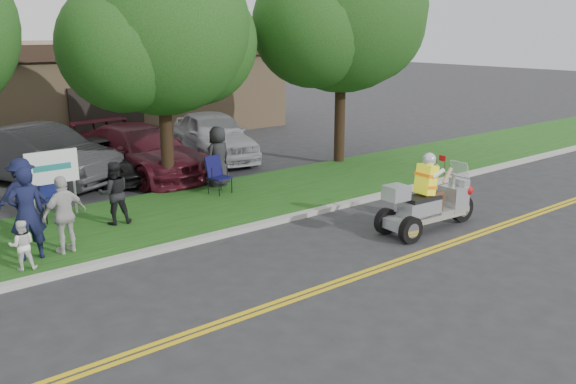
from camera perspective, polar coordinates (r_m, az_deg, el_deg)
ground at (r=11.91m, az=3.48°, el=-7.59°), size 120.00×120.00×0.00m
centerline_near at (r=11.52m, az=5.44°, el=-8.41°), size 60.00×0.10×0.01m
centerline_far at (r=11.62m, az=4.89°, el=-8.17°), size 60.00×0.10×0.01m
curb at (r=14.14m, az=-4.87°, el=-3.63°), size 60.00×0.25×0.12m
grass_verge at (r=15.89m, az=-9.23°, el=-1.67°), size 60.00×4.00×0.10m
commercial_building at (r=28.78m, az=-19.82°, el=9.10°), size 18.00×8.20×4.00m
tree_mid at (r=17.28m, az=-11.68°, el=14.30°), size 5.88×4.80×7.05m
tree_right at (r=20.95m, az=5.14°, el=16.26°), size 6.86×5.60×8.07m
business_sign at (r=15.73m, az=-21.19°, el=1.84°), size 1.25×0.06×1.75m
trike_scooter at (r=14.44m, az=12.94°, el=-1.10°), size 2.85×0.98×1.86m
lawn_chair_a at (r=17.12m, az=-6.69°, el=1.85°), size 0.64×0.66×1.04m
lawn_chair_b at (r=15.71m, az=-21.14°, el=0.02°), size 0.69×0.71×1.19m
spectator_adult_left at (r=13.06m, az=-23.25°, el=-1.88°), size 0.74×0.54×1.89m
spectator_adult_mid at (r=14.82m, az=-15.96°, el=-0.08°), size 0.84×0.73×1.50m
spectator_adult_right at (r=13.22m, az=-20.17°, el=-1.99°), size 1.01×0.56×1.62m
spectator_chair_a at (r=14.99m, az=-23.54°, el=-0.25°), size 1.25×1.02×1.68m
spectator_chair_b at (r=17.80m, az=-6.55°, el=3.32°), size 0.96×0.74×1.75m
child_right at (r=12.67m, az=-23.63°, el=-4.57°), size 0.57×0.50×0.98m
parked_car_left at (r=19.80m, az=-22.25°, el=3.19°), size 3.88×5.65×1.76m
parked_car_mid at (r=19.89m, az=-16.47°, el=3.02°), size 2.68×4.81×1.27m
parked_car_right at (r=19.83m, az=-13.60°, el=3.69°), size 2.82×5.77×1.61m
parked_car_far_right at (r=22.01m, az=-6.98°, el=5.28°), size 3.26×5.45×1.74m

